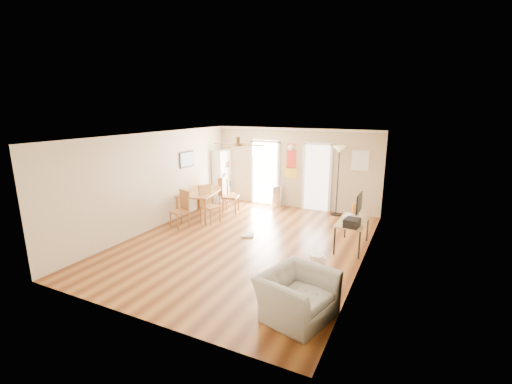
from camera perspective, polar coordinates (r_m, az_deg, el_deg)
The scene contains 30 objects.
floor at distance 8.53m, azimuth -1.78°, elevation -8.40°, with size 7.00×7.00×0.00m, color brown.
ceiling at distance 7.92m, azimuth -1.92°, elevation 9.30°, with size 5.50×7.00×0.00m, color silver, non-canonical shape.
wall_back at distance 11.28m, azimuth 6.46°, elevation 3.90°, with size 5.50×0.04×2.60m, color beige, non-canonical shape.
wall_front at distance 5.42m, azimuth -19.47°, elevation -7.76°, with size 5.50×0.04×2.60m, color beige, non-canonical shape.
wall_left at distance 9.69m, azimuth -16.41°, elevation 1.79°, with size 0.04×7.00×2.60m, color beige, non-canonical shape.
wall_right at distance 7.31m, azimuth 17.64°, elevation -2.11°, with size 0.04×7.00×2.60m, color beige, non-canonical shape.
crown_molding at distance 7.93m, azimuth -1.92°, elevation 9.01°, with size 5.50×7.00×0.08m, color white, non-canonical shape.
kitchen_doorway at distance 11.69m, azimuth 1.55°, elevation 3.09°, with size 0.90×0.10×2.10m, color white, non-canonical shape.
bathroom_doorway at distance 11.09m, azimuth 10.06°, elevation 2.29°, with size 0.80×0.10×2.10m, color white, non-canonical shape.
wall_decal at distance 11.26m, azimuth 5.86°, elevation 5.19°, with size 0.46×0.03×1.10m, color red.
ac_grille at distance 10.69m, azimuth 16.91°, elevation 5.02°, with size 0.50×0.04×0.60m, color white.
framed_poster at distance 10.66m, azimuth -11.42°, elevation 5.32°, with size 0.04×0.66×0.48m, color black.
ceiling_fan at distance 7.67m, azimuth -2.96°, elevation 7.87°, with size 1.24×1.24×0.20m, color #593819, non-canonical shape.
bookshelf at distance 12.14m, azimuth -5.55°, elevation 2.69°, with size 0.36×0.81×1.79m, color white, non-canonical shape.
dining_table at distance 10.50m, azimuth -8.97°, elevation -1.94°, with size 0.97×1.62×0.81m, color #A06E33, non-canonical shape.
dining_chair_right_a at distance 10.81m, azimuth -4.23°, elevation -0.46°, with size 0.47×0.47×1.13m, color olive, non-canonical shape.
dining_chair_right_b at distance 9.87m, azimuth -7.61°, elevation -2.09°, with size 0.45×0.45×1.08m, color olive, non-canonical shape.
dining_chair_near at distance 9.68m, azimuth -12.63°, elevation -2.84°, with size 0.42×0.42×1.01m, color #A26234, non-canonical shape.
dining_chair_far at distance 11.47m, azimuth -4.93°, elevation -0.05°, with size 0.40×0.40×0.97m, color brown, non-canonical shape.
trash_can at distance 11.40m, azimuth 3.49°, elevation -0.72°, with size 0.34×0.34×0.74m, color silver.
torchiere_lamp at distance 10.67m, azimuth 13.38°, elevation 1.76°, with size 0.40×0.40×2.13m, color black, non-canonical shape.
computer_desk at distance 8.44m, azimuth 15.60°, elevation -6.73°, with size 0.62×1.25×0.67m, color tan, non-canonical shape.
imac at distance 8.45m, azimuth 16.70°, elevation -2.27°, with size 0.09×0.65×0.60m, color black, non-canonical shape.
keyboard at distance 8.67m, azimuth 14.91°, elevation -3.77°, with size 0.11×0.35×0.01m, color silver.
printer at distance 7.88m, azimuth 15.63°, elevation -4.93°, with size 0.31×0.36×0.18m, color black.
orange_bottle at distance 8.86m, azimuth 15.93°, elevation -2.62°, with size 0.09×0.09×0.26m, color orange.
wastebasket_a at distance 7.25m, azimuth 9.99°, elevation -11.34°, with size 0.29×0.29×0.33m, color white.
wastebasket_b at distance 7.25m, azimuth 10.45°, elevation -11.53°, with size 0.26×0.26×0.30m, color white.
floor_cloth at distance 8.91m, azimuth -1.39°, elevation -7.24°, with size 0.31×0.24×0.04m, color #9D9D98.
armchair at distance 5.66m, azimuth 6.84°, elevation -16.64°, with size 1.12×0.98×0.73m, color #ADADA7.
Camera 1 is at (3.68, -6.99, 3.22)m, focal length 24.13 mm.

